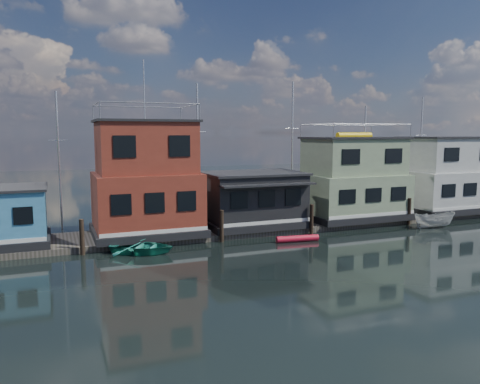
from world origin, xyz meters
name	(u,v)px	position (x,y,z in m)	size (l,w,h in m)	color
ground	(351,273)	(0.00, 0.00, 0.00)	(160.00, 160.00, 0.00)	black
dock	(259,227)	(0.00, 12.00, 0.20)	(48.00, 5.00, 0.40)	#595147
houseboat_red	(146,181)	(-8.50, 12.00, 4.10)	(7.40, 5.90, 11.86)	black
houseboat_dark	(253,199)	(-0.50, 11.98, 2.42)	(7.40, 6.10, 4.06)	black
houseboat_green	(353,180)	(8.50, 12.00, 3.55)	(8.40, 5.90, 7.03)	black
houseboat_white	(446,176)	(18.50, 12.00, 3.54)	(8.40, 5.90, 6.66)	black
pilings	(270,222)	(-0.33, 9.20, 1.10)	(42.28, 0.28, 2.20)	#2D2116
background_masts	(280,153)	(4.76, 18.00, 5.55)	(36.40, 0.16, 12.00)	silver
dinghy_teal	(142,247)	(-9.56, 8.21, 0.41)	(2.83, 3.97, 0.82)	#238371
motorboat	(435,220)	(13.10, 7.58, 0.63)	(1.23, 3.28, 1.27)	silver
red_kayak	(297,239)	(0.85, 7.39, 0.22)	(0.44, 0.44, 3.00)	red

